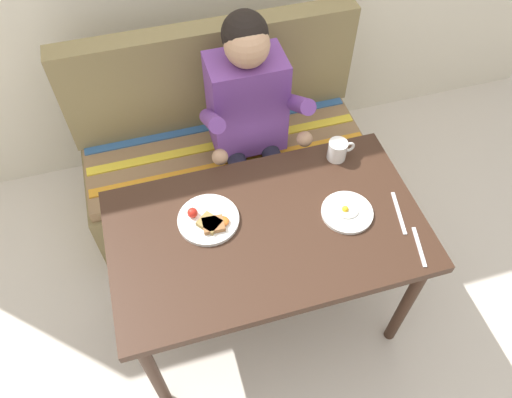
{
  "coord_description": "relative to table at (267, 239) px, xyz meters",
  "views": [
    {
      "loc": [
        -0.33,
        -0.99,
        2.28
      ],
      "look_at": [
        0.0,
        0.15,
        0.72
      ],
      "focal_mm": 34.49,
      "sensor_mm": 36.0,
      "label": 1
    }
  ],
  "objects": [
    {
      "name": "couch",
      "position": [
        0.0,
        0.76,
        -0.32
      ],
      "size": [
        1.44,
        0.56,
        1.0
      ],
      "color": "olive",
      "rests_on": "ground"
    },
    {
      "name": "ground_plane",
      "position": [
        0.0,
        0.0,
        -0.65
      ],
      "size": [
        8.0,
        8.0,
        0.0
      ],
      "primitive_type": "plane",
      "color": "beige"
    },
    {
      "name": "person",
      "position": [
        0.1,
        0.59,
        0.09
      ],
      "size": [
        0.45,
        0.61,
        1.21
      ],
      "color": "#6E3D8F",
      "rests_on": "ground"
    },
    {
      "name": "table",
      "position": [
        0.0,
        0.0,
        0.0
      ],
      "size": [
        1.2,
        0.7,
        0.73
      ],
      "color": "#372117",
      "rests_on": "ground"
    },
    {
      "name": "coffee_mug",
      "position": [
        0.39,
        0.26,
        0.13
      ],
      "size": [
        0.12,
        0.08,
        0.09
      ],
      "color": "white",
      "rests_on": "table"
    },
    {
      "name": "fork",
      "position": [
        0.51,
        -0.24,
        0.08
      ],
      "size": [
        0.05,
        0.17,
        0.0
      ],
      "primitive_type": "cube",
      "rotation": [
        0.0,
        0.0,
        -0.23
      ],
      "color": "silver",
      "rests_on": "table"
    },
    {
      "name": "plate_breakfast",
      "position": [
        -0.21,
        0.09,
        0.1
      ],
      "size": [
        0.24,
        0.24,
        0.05
      ],
      "color": "white",
      "rests_on": "table"
    },
    {
      "name": "knife",
      "position": [
        0.51,
        -0.08,
        0.08
      ],
      "size": [
        0.06,
        0.2,
        0.0
      ],
      "primitive_type": "cube",
      "rotation": [
        0.0,
        0.0,
        -0.21
      ],
      "color": "silver",
      "rests_on": "table"
    },
    {
      "name": "plate_eggs",
      "position": [
        0.32,
        -0.02,
        0.09
      ],
      "size": [
        0.2,
        0.2,
        0.04
      ],
      "color": "white",
      "rests_on": "table"
    }
  ]
}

